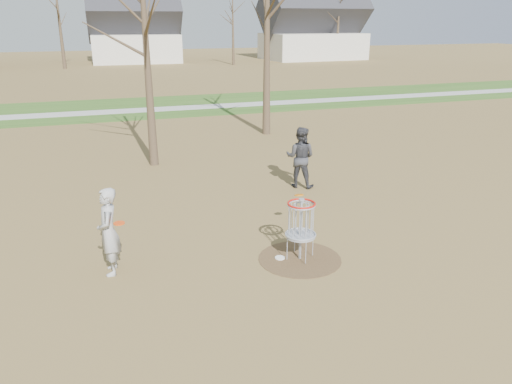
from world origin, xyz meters
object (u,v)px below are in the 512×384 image
(player_standing, at_px, (109,232))
(disc_grounded, at_px, (280,258))
(disc_golf_basket, at_px, (301,220))
(player_throwing, at_px, (300,157))

(player_standing, bearing_deg, disc_grounded, 85.42)
(player_standing, height_order, disc_golf_basket, player_standing)
(player_standing, height_order, disc_grounded, player_standing)
(disc_grounded, bearing_deg, disc_golf_basket, -21.07)
(player_throwing, bearing_deg, disc_grounded, 98.60)
(player_throwing, bearing_deg, disc_golf_basket, 103.52)
(player_standing, distance_m, disc_grounded, 3.63)
(disc_grounded, xyz_separation_m, disc_golf_basket, (0.40, -0.15, 0.89))
(player_throwing, xyz_separation_m, disc_golf_basket, (-1.95, -4.58, -0.02))
(player_standing, distance_m, disc_golf_basket, 3.94)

